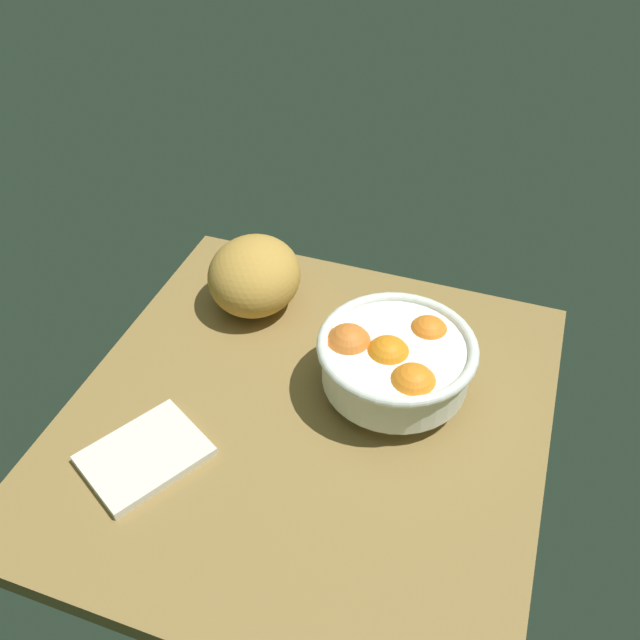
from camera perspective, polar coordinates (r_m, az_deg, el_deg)
The scene contains 4 objects.
ground_plane at distance 98.38cm, azimuth -1.13°, elevation -8.27°, with size 69.06×65.66×3.00cm, color olive.
fruit_bowl at distance 95.66cm, azimuth 6.21°, elevation -3.28°, with size 22.18×22.18×10.91cm.
bread_loaf at distance 110.95cm, azimuth -5.47°, elevation 3.70°, with size 16.34×14.87×11.69cm, color #C2903D.
napkin_folded at distance 94.65cm, azimuth -14.34°, elevation -10.83°, with size 15.13×11.60×1.24cm, color silver.
Camera 1 is at (-59.10, -22.67, 73.81)cm, focal length 38.56 mm.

